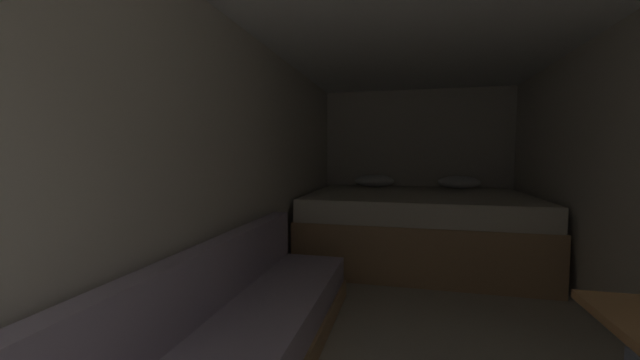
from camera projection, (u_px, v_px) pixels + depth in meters
ground_plane at (421, 329)px, 2.44m from camera, size 7.25×7.25×0.00m
wall_back at (415, 166)px, 4.93m from camera, size 2.56×0.05×2.06m
wall_left at (247, 175)px, 2.66m from camera, size 0.05×5.25×2.06m
ceiling_slab at (427, 13)px, 2.29m from camera, size 2.56×5.25×0.05m
bed at (416, 226)px, 4.04m from camera, size 2.34×1.81×0.92m
sofa_left at (239, 339)px, 1.88m from camera, size 0.63×2.51×0.69m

